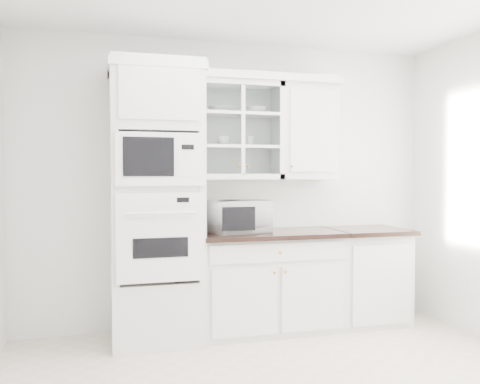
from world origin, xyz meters
name	(u,v)px	position (x,y,z in m)	size (l,w,h in m)	color
room_shell	(277,127)	(0.00, 0.43, 1.78)	(4.00, 3.50, 2.70)	white
oven_column	(156,203)	(-0.75, 1.42, 1.20)	(0.76, 0.68, 2.40)	silver
base_cabinet_run	(268,281)	(0.28, 1.45, 0.46)	(1.32, 0.67, 0.92)	silver
extra_base_cabinet	(365,275)	(1.28, 1.45, 0.46)	(0.72, 0.67, 0.92)	silver
upper_cabinet_glass	(238,131)	(0.03, 1.58, 1.85)	(0.80, 0.33, 0.90)	silver
upper_cabinet_solid	(306,132)	(0.71, 1.58, 1.85)	(0.55, 0.33, 0.90)	silver
crown_molding	(228,77)	(-0.07, 1.56, 2.33)	(2.14, 0.38, 0.07)	silver
countertop_microwave	(239,216)	(0.00, 1.44, 1.07)	(0.50, 0.42, 0.29)	white
bowl_a	(221,110)	(-0.13, 1.59, 2.04)	(0.23, 0.23, 0.06)	white
bowl_b	(256,111)	(0.20, 1.58, 2.04)	(0.19, 0.19, 0.06)	white
cup_a	(224,141)	(-0.11, 1.58, 1.75)	(0.11, 0.11, 0.09)	white
cup_b	(249,141)	(0.13, 1.58, 1.76)	(0.10, 0.10, 0.09)	white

